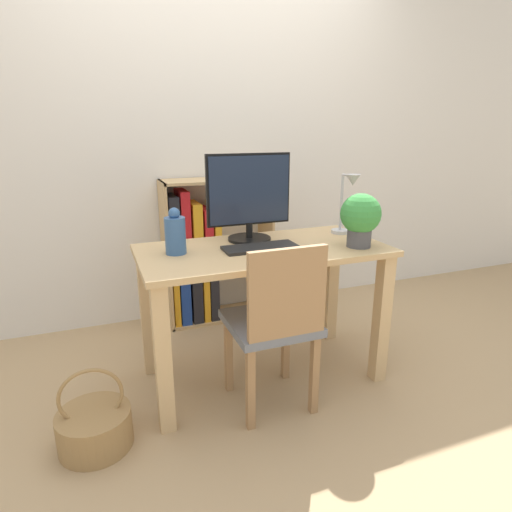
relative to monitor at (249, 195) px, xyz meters
The scene contains 11 objects.
ground_plane 1.00m from the monitor, 85.38° to the right, with size 10.00×10.00×0.00m, color tan.
wall_back 0.90m from the monitor, 89.08° to the left, with size 8.00×0.05×2.60m.
desk 0.43m from the monitor, 85.38° to the right, with size 1.26×0.63×0.74m.
monitor is the anchor object (origin of this frame).
keyboard 0.30m from the monitor, 93.09° to the right, with size 0.38×0.15×0.02m.
vase 0.46m from the monitor, 164.54° to the right, with size 0.10×0.10×0.23m.
desk_lamp 0.56m from the monitor, 10.11° to the right, with size 0.10×0.19×0.35m.
potted_plant 0.59m from the monitor, 34.54° to the right, with size 0.21×0.21×0.27m.
chair 0.70m from the monitor, 95.24° to the right, with size 0.40×0.40×0.85m.
bookshelf 0.85m from the monitor, 100.32° to the left, with size 0.75×0.28×1.00m.
basket 1.32m from the monitor, 153.90° to the right, with size 0.31×0.31×0.38m.
Camera 1 is at (-0.79, -1.95, 1.33)m, focal length 30.00 mm.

